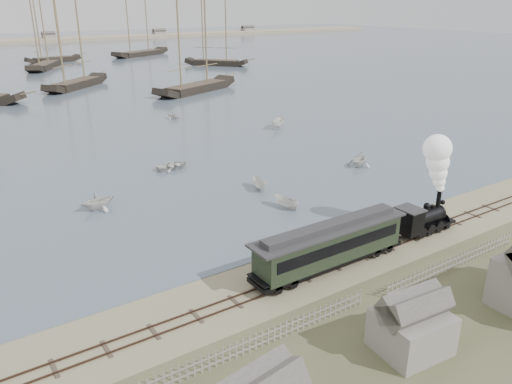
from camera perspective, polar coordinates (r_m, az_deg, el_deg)
ground at (r=38.49m, az=1.20°, el=-9.27°), size 600.00×600.00×0.00m
rail_track at (r=37.08m, az=3.00°, el=-10.50°), size 120.00×1.80×0.16m
picket_fence_west at (r=30.71m, az=-1.41°, el=-18.18°), size 19.00×0.10×1.20m
picket_fence_east at (r=42.00m, az=21.67°, el=-8.14°), size 15.00×0.10×1.20m
shed_mid at (r=32.46m, az=17.08°, el=-16.80°), size 4.00×3.50×3.60m
locomotive at (r=46.37m, az=19.80°, el=0.22°), size 6.80×2.54×8.47m
passenger_coach at (r=38.62m, az=8.47°, el=-5.83°), size 13.74×2.65×3.34m
beached_dinghy at (r=38.83m, az=3.21°, el=-8.23°), size 4.51×5.25×0.92m
rowboat_1 at (r=51.66m, az=-17.67°, el=-0.93°), size 3.48×3.88×1.83m
rowboat_2 at (r=49.68m, az=3.44°, el=-1.20°), size 3.26×1.82×1.19m
rowboat_3 at (r=62.22m, az=-9.49°, el=3.02°), size 3.13×4.24×0.85m
rowboat_4 at (r=63.64m, az=11.77°, el=3.73°), size 4.13×4.37×1.82m
rowboat_5 at (r=81.66m, az=2.48°, el=7.85°), size 3.53×4.14×1.54m
rowboat_7 at (r=89.29m, az=-9.43°, el=8.71°), size 3.50×3.27×1.49m
rowboat_8 at (r=54.48m, az=0.45°, el=0.91°), size 3.42×2.01×1.24m
schooner_3 at (r=127.34m, az=-20.35°, el=15.56°), size 18.98×17.69×20.00m
schooner_4 at (r=115.33m, az=-7.06°, el=16.22°), size 24.19×14.69×20.00m
schooner_5 at (r=164.11m, az=-4.67°, el=17.68°), size 16.79×18.23×20.00m
schooner_8 at (r=185.49m, az=-22.55°, el=16.62°), size 18.22×6.47×20.00m
schooner_9 at (r=198.64m, az=-13.26°, el=17.79°), size 25.65×16.41×20.00m
schooner_10 at (r=168.37m, az=-23.44°, el=16.20°), size 15.48×22.71×20.00m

